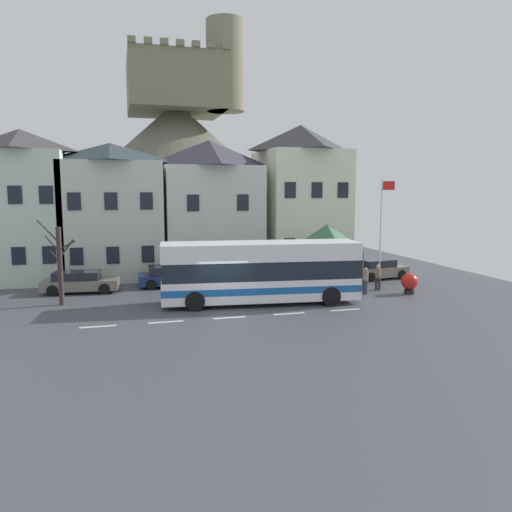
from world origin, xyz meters
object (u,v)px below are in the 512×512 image
object	(u,v)px
parked_car_02	(172,276)
flagpole	(382,223)
parked_car_00	(80,282)
bare_tree_01	(60,263)
pedestrian_01	(378,276)
hilltop_castle	(177,169)
transit_bus	(261,273)
townhouse_00	(23,207)
townhouse_02	(210,207)
townhouse_03	(300,198)
pedestrian_00	(365,280)
bus_shelter	(327,237)
parked_car_01	(378,269)
townhouse_01	(112,211)
public_bench	(320,273)
harbour_buoy	(409,282)

from	to	relation	value
parked_car_02	flagpole	xyz separation A→B (m)	(13.33, -2.34, 3.24)
parked_car_00	bare_tree_01	world-z (taller)	bare_tree_01
parked_car_00	pedestrian_01	world-z (taller)	pedestrian_01
hilltop_castle	pedestrian_01	distance (m)	34.59
transit_bus	townhouse_00	bearing A→B (deg)	147.84
parked_car_00	townhouse_00	bearing A→B (deg)	133.67
townhouse_02	townhouse_03	size ratio (longest dim) A/B	0.88
hilltop_castle	townhouse_00	bearing A→B (deg)	-117.93
townhouse_03	pedestrian_00	size ratio (longest dim) A/B	6.93
hilltop_castle	transit_bus	distance (m)	34.94
bare_tree_01	flagpole	bearing A→B (deg)	3.97
flagpole	bus_shelter	bearing A→B (deg)	-173.92
parked_car_00	bare_tree_01	xyz separation A→B (m)	(-0.71, -3.17, 1.59)
parked_car_02	hilltop_castle	bearing A→B (deg)	83.11
townhouse_02	bus_shelter	distance (m)	9.87
transit_bus	townhouse_02	bearing A→B (deg)	99.76
parked_car_00	parked_car_01	xyz separation A→B (m)	(19.34, -0.43, 0.03)
townhouse_01	parked_car_02	world-z (taller)	townhouse_01
hilltop_castle	parked_car_00	world-z (taller)	hilltop_castle
townhouse_00	townhouse_03	size ratio (longest dim) A/B	0.91
townhouse_03	public_bench	bearing A→B (deg)	-94.48
bus_shelter	townhouse_01	bearing A→B (deg)	150.42
transit_bus	parked_car_02	bearing A→B (deg)	129.87
townhouse_01	pedestrian_01	size ratio (longest dim) A/B	5.86
townhouse_01	bare_tree_01	distance (m)	8.94
public_bench	bare_tree_01	world-z (taller)	bare_tree_01
hilltop_castle	parked_car_01	size ratio (longest dim) A/B	8.98
pedestrian_00	public_bench	xyz separation A→B (m)	(-0.70, 5.15, -0.37)
transit_bus	parked_car_01	bearing A→B (deg)	33.38
townhouse_00	parked_car_00	distance (m)	7.36
townhouse_03	parked_car_02	distance (m)	12.50
pedestrian_01	flagpole	distance (m)	3.97
hilltop_castle	parked_car_02	world-z (taller)	hilltop_castle
parked_car_01	harbour_buoy	distance (m)	5.09
townhouse_00	parked_car_02	xyz separation A→B (m)	(9.08, -4.19, -4.31)
pedestrian_01	bare_tree_01	size ratio (longest dim) A/B	0.34
parked_car_00	pedestrian_00	xyz separation A→B (m)	(16.12, -4.88, 0.21)
public_bench	townhouse_00	bearing A→B (deg)	166.86
bus_shelter	parked_car_02	size ratio (longest dim) A/B	0.93
transit_bus	bare_tree_01	distance (m)	10.57
parked_car_00	parked_car_01	bearing A→B (deg)	4.82
parked_car_00	pedestrian_01	bearing A→B (deg)	-6.75
pedestrian_00	pedestrian_01	distance (m)	1.59
townhouse_01	harbour_buoy	world-z (taller)	townhouse_01
bare_tree_01	pedestrian_00	bearing A→B (deg)	-5.81
townhouse_02	townhouse_03	world-z (taller)	townhouse_03
townhouse_02	harbour_buoy	world-z (taller)	townhouse_02
public_bench	hilltop_castle	bearing A→B (deg)	102.51
harbour_buoy	bare_tree_01	size ratio (longest dim) A/B	0.27
parked_car_00	pedestrian_00	bearing A→B (deg)	-10.75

